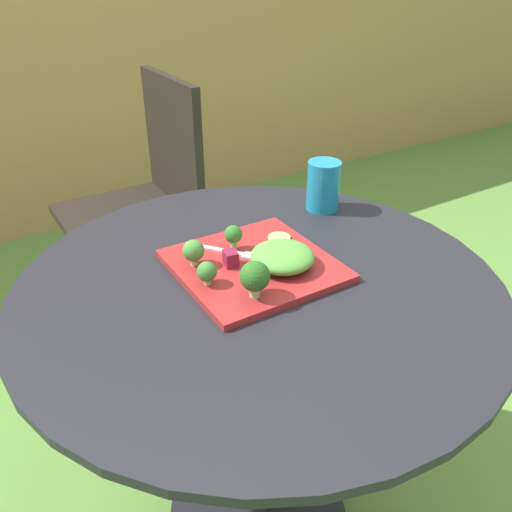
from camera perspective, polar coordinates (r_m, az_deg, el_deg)
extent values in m
cube|color=#9E7F47|center=(2.73, -22.91, 17.51)|extent=(8.00, 0.08, 1.52)
cylinder|color=black|center=(0.99, 0.26, -3.04)|extent=(0.91, 0.91, 0.02)
cylinder|color=black|center=(1.21, 0.22, -16.70)|extent=(0.06, 0.06, 0.67)
cylinder|color=black|center=(1.49, 0.19, -26.01)|extent=(0.44, 0.44, 0.04)
cube|color=black|center=(1.94, -13.83, 4.19)|extent=(0.44, 0.44, 0.03)
cube|color=black|center=(1.91, -8.99, 12.13)|extent=(0.03, 0.42, 0.45)
cylinder|color=black|center=(2.16, -19.22, -0.46)|extent=(0.02, 0.02, 0.43)
cylinder|color=black|center=(1.86, -16.33, -5.29)|extent=(0.02, 0.02, 0.43)
cylinder|color=black|center=(2.24, -10.42, 2.01)|extent=(0.02, 0.02, 0.43)
cylinder|color=black|center=(1.95, -6.31, -2.21)|extent=(0.02, 0.02, 0.43)
cube|color=maroon|center=(1.02, -0.25, -1.03)|extent=(0.29, 0.29, 0.01)
cylinder|color=teal|center=(1.25, 7.31, 7.57)|extent=(0.08, 0.08, 0.12)
cylinder|color=#156886|center=(1.25, 7.26, 6.83)|extent=(0.07, 0.07, 0.08)
cube|color=silver|center=(1.05, -4.17, 0.67)|extent=(0.08, 0.09, 0.00)
cube|color=silver|center=(1.03, -0.25, -0.07)|extent=(0.05, 0.05, 0.00)
ellipsoid|color=#519338|center=(1.00, 2.73, 0.07)|extent=(0.12, 0.12, 0.04)
cylinder|color=#99B770|center=(0.95, -5.29, -2.75)|extent=(0.01, 0.01, 0.01)
sphere|color=#38752D|center=(0.94, -5.35, -1.69)|extent=(0.04, 0.04, 0.04)
cylinder|color=#99B770|center=(1.05, -2.45, 1.19)|extent=(0.01, 0.01, 0.02)
sphere|color=#2D6623|center=(1.04, -2.48, 2.37)|extent=(0.04, 0.04, 0.04)
cylinder|color=#99B770|center=(1.01, -6.71, -0.61)|extent=(0.01, 0.01, 0.01)
sphere|color=#427F33|center=(1.00, -6.79, 0.60)|extent=(0.04, 0.04, 0.04)
cylinder|color=#99B770|center=(0.91, -0.12, -3.88)|extent=(0.02, 0.02, 0.02)
sphere|color=#285B1E|center=(0.89, -0.12, -2.21)|extent=(0.05, 0.05, 0.05)
cylinder|color=#8EB766|center=(1.09, 2.52, 1.99)|extent=(0.05, 0.05, 0.01)
cube|color=maroon|center=(1.00, -2.77, -0.26)|extent=(0.03, 0.03, 0.03)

